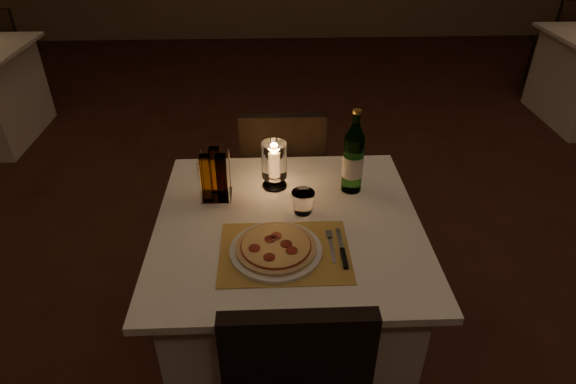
{
  "coord_description": "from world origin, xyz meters",
  "views": [
    {
      "loc": [
        -0.24,
        -1.63,
        1.83
      ],
      "look_at": [
        -0.18,
        -0.15,
        0.86
      ],
      "focal_mm": 30.0,
      "sensor_mm": 36.0,
      "label": 1
    }
  ],
  "objects_px": {
    "main_table": "(288,291)",
    "tumbler": "(303,202)",
    "water_bottle": "(353,159)",
    "chair_far": "(283,169)",
    "plate": "(276,250)",
    "hurricane_candle": "(274,162)",
    "pizza": "(276,247)"
  },
  "relations": [
    {
      "from": "main_table",
      "to": "water_bottle",
      "type": "height_order",
      "value": "water_bottle"
    },
    {
      "from": "plate",
      "to": "water_bottle",
      "type": "height_order",
      "value": "water_bottle"
    },
    {
      "from": "plate",
      "to": "tumbler",
      "type": "height_order",
      "value": "tumbler"
    },
    {
      "from": "chair_far",
      "to": "water_bottle",
      "type": "xyz_separation_m",
      "value": [
        0.27,
        -0.5,
        0.33
      ]
    },
    {
      "from": "chair_far",
      "to": "plate",
      "type": "bearing_deg",
      "value": -93.2
    },
    {
      "from": "main_table",
      "to": "pizza",
      "type": "height_order",
      "value": "pizza"
    },
    {
      "from": "main_table",
      "to": "hurricane_candle",
      "type": "xyz_separation_m",
      "value": [
        -0.05,
        0.25,
        0.48
      ]
    },
    {
      "from": "chair_far",
      "to": "plate",
      "type": "xyz_separation_m",
      "value": [
        -0.05,
        -0.89,
        0.2
      ]
    },
    {
      "from": "tumbler",
      "to": "hurricane_candle",
      "type": "height_order",
      "value": "hurricane_candle"
    },
    {
      "from": "tumbler",
      "to": "water_bottle",
      "type": "relative_size",
      "value": 0.25
    },
    {
      "from": "main_table",
      "to": "water_bottle",
      "type": "relative_size",
      "value": 2.81
    },
    {
      "from": "chair_far",
      "to": "plate",
      "type": "relative_size",
      "value": 2.81
    },
    {
      "from": "hurricane_candle",
      "to": "pizza",
      "type": "bearing_deg",
      "value": -90.4
    },
    {
      "from": "water_bottle",
      "to": "hurricane_candle",
      "type": "bearing_deg",
      "value": 173.4
    },
    {
      "from": "pizza",
      "to": "water_bottle",
      "type": "xyz_separation_m",
      "value": [
        0.32,
        0.39,
        0.12
      ]
    },
    {
      "from": "pizza",
      "to": "plate",
      "type": "bearing_deg",
      "value": 60.91
    },
    {
      "from": "hurricane_candle",
      "to": "water_bottle",
      "type": "bearing_deg",
      "value": -6.6
    },
    {
      "from": "chair_far",
      "to": "hurricane_candle",
      "type": "relative_size",
      "value": 4.46
    },
    {
      "from": "pizza",
      "to": "hurricane_candle",
      "type": "relative_size",
      "value": 1.39
    },
    {
      "from": "chair_far",
      "to": "pizza",
      "type": "distance_m",
      "value": 0.92
    },
    {
      "from": "water_bottle",
      "to": "tumbler",
      "type": "bearing_deg",
      "value": -143.81
    },
    {
      "from": "chair_far",
      "to": "tumbler",
      "type": "xyz_separation_m",
      "value": [
        0.06,
        -0.65,
        0.24
      ]
    },
    {
      "from": "water_bottle",
      "to": "chair_far",
      "type": "bearing_deg",
      "value": 118.37
    },
    {
      "from": "tumbler",
      "to": "hurricane_candle",
      "type": "distance_m",
      "value": 0.23
    },
    {
      "from": "main_table",
      "to": "pizza",
      "type": "xyz_separation_m",
      "value": [
        -0.05,
        -0.18,
        0.39
      ]
    },
    {
      "from": "main_table",
      "to": "pizza",
      "type": "distance_m",
      "value": 0.44
    },
    {
      "from": "chair_far",
      "to": "plate",
      "type": "distance_m",
      "value": 0.92
    },
    {
      "from": "main_table",
      "to": "pizza",
      "type": "bearing_deg",
      "value": -105.54
    },
    {
      "from": "plate",
      "to": "tumbler",
      "type": "xyz_separation_m",
      "value": [
        0.11,
        0.24,
        0.03
      ]
    },
    {
      "from": "plate",
      "to": "tumbler",
      "type": "distance_m",
      "value": 0.27
    },
    {
      "from": "main_table",
      "to": "tumbler",
      "type": "distance_m",
      "value": 0.42
    },
    {
      "from": "chair_far",
      "to": "pizza",
      "type": "xyz_separation_m",
      "value": [
        -0.05,
        -0.89,
        0.22
      ]
    }
  ]
}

